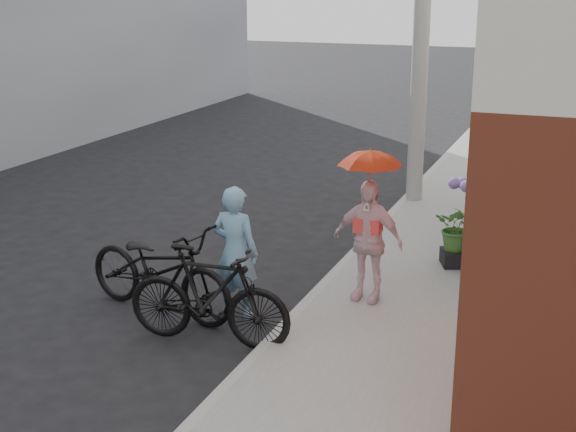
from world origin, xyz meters
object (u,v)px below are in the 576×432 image
Objects in this scene: officer at (235,252)px; planter at (456,258)px; utility_pole at (423,1)px; bike_left at (160,269)px; bike_right at (208,296)px; kimono_woman at (368,241)px.

officer is 4.07× the size of planter.
utility_pole reaches higher than bike_left.
planter is (1.30, -3.12, -3.28)m from utility_pole.
bike_left is 1.14× the size of bike_right.
planter is at bearing -67.39° from utility_pole.
officer is at bearing -132.45° from planter.
kimono_woman is 3.79× the size of planter.
bike_left is 1.07m from bike_right.
utility_pole is 6.20m from officer.
bike_right is (-0.83, -6.31, -2.94)m from utility_pole.
utility_pole is at bearing 112.61° from planter.
utility_pole reaches higher than kimono_woman.
officer is 0.74× the size of bike_left.
utility_pole is 5.42m from kimono_woman.
bike_right is at bearing -108.75° from bike_left.
utility_pole is 4.39× the size of officer.
bike_left is at bearing -148.63° from kimono_woman.
bike_left and bike_right have the same top height.
utility_pole is 4.71m from planter.
planter is at bearing -128.67° from officer.
utility_pole is 3.73× the size of bike_right.
bike_right is 1.26× the size of kimono_woman.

